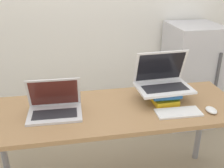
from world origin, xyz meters
The scene contains 7 objects.
desk centered at (0.00, 0.31, 0.66)m, with size 1.76×0.61×0.74m.
laptop_left centered at (-0.38, 0.31, 0.79)m, with size 0.35×0.24×0.24m.
book_stack centered at (0.37, 0.37, 0.78)m, with size 0.21×0.28×0.09m.
laptop_on_books centered at (0.37, 0.38, 0.88)m, with size 0.39×0.27×0.26m.
wireless_keyboard centered at (0.41, 0.16, 0.75)m, with size 0.30×0.13×0.01m.
mouse centered at (0.63, 0.14, 0.75)m, with size 0.07×0.10×0.03m.
mini_fridge centered at (1.01, 1.21, 0.55)m, with size 0.49×0.55×1.09m.
Camera 1 is at (-0.29, -1.22, 1.61)m, focal length 42.00 mm.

